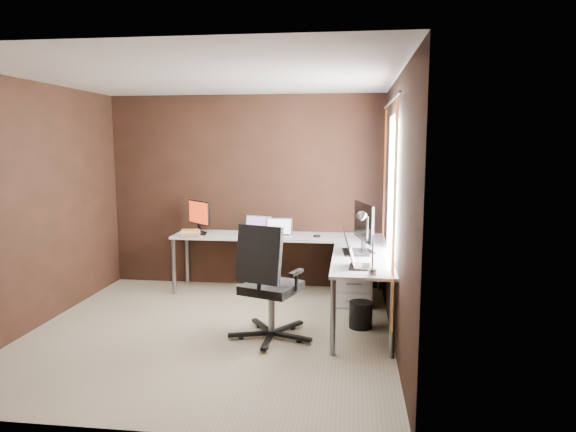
{
  "coord_description": "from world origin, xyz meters",
  "views": [
    {
      "loc": [
        1.39,
        -4.8,
        1.88
      ],
      "look_at": [
        0.67,
        0.95,
        1.06
      ],
      "focal_mm": 32.0,
      "sensor_mm": 36.0,
      "label": 1
    }
  ],
  "objects_px": {
    "laptop_black_big": "(352,248)",
    "office_chair": "(269,305)",
    "laptop_white": "(256,231)",
    "desk_lamp": "(365,235)",
    "monitor_right": "(364,224)",
    "drawer_pedestal": "(354,278)",
    "book_stack": "(190,233)",
    "wastebasket": "(361,315)",
    "monitor_left": "(199,215)",
    "laptop_silver": "(279,233)",
    "laptop_black_small": "(357,263)"
  },
  "relations": [
    {
      "from": "laptop_black_big",
      "to": "office_chair",
      "type": "distance_m",
      "value": 1.12
    },
    {
      "from": "laptop_white",
      "to": "desk_lamp",
      "type": "xyz_separation_m",
      "value": [
        1.31,
        -1.76,
        0.3
      ]
    },
    {
      "from": "office_chair",
      "to": "monitor_right",
      "type": "bearing_deg",
      "value": 57.85
    },
    {
      "from": "drawer_pedestal",
      "to": "book_stack",
      "type": "xyz_separation_m",
      "value": [
        -2.04,
        0.15,
        0.47
      ]
    },
    {
      "from": "laptop_black_big",
      "to": "desk_lamp",
      "type": "distance_m",
      "value": 0.9
    },
    {
      "from": "drawer_pedestal",
      "to": "wastebasket",
      "type": "height_order",
      "value": "drawer_pedestal"
    },
    {
      "from": "monitor_left",
      "to": "monitor_right",
      "type": "xyz_separation_m",
      "value": [
        2.09,
        -0.94,
        0.06
      ]
    },
    {
      "from": "monitor_left",
      "to": "desk_lamp",
      "type": "xyz_separation_m",
      "value": [
        2.08,
        -1.85,
        0.11
      ]
    },
    {
      "from": "monitor_left",
      "to": "desk_lamp",
      "type": "bearing_deg",
      "value": 0.62
    },
    {
      "from": "monitor_right",
      "to": "laptop_silver",
      "type": "height_order",
      "value": "monitor_right"
    },
    {
      "from": "monitor_right",
      "to": "desk_lamp",
      "type": "bearing_deg",
      "value": 164.25
    },
    {
      "from": "monitor_right",
      "to": "office_chair",
      "type": "bearing_deg",
      "value": 113.12
    },
    {
      "from": "laptop_silver",
      "to": "office_chair",
      "type": "height_order",
      "value": "office_chair"
    },
    {
      "from": "monitor_left",
      "to": "monitor_right",
      "type": "relative_size",
      "value": 0.66
    },
    {
      "from": "drawer_pedestal",
      "to": "laptop_black_small",
      "type": "distance_m",
      "value": 1.32
    },
    {
      "from": "monitor_left",
      "to": "laptop_black_big",
      "type": "xyz_separation_m",
      "value": [
        1.97,
        -1.01,
        -0.18
      ]
    },
    {
      "from": "monitor_left",
      "to": "wastebasket",
      "type": "xyz_separation_m",
      "value": [
        2.07,
        -1.24,
        -0.83
      ]
    },
    {
      "from": "monitor_right",
      "to": "book_stack",
      "type": "xyz_separation_m",
      "value": [
        -2.13,
        0.68,
        -0.26
      ]
    },
    {
      "from": "laptop_black_big",
      "to": "wastebasket",
      "type": "bearing_deg",
      "value": -162.93
    },
    {
      "from": "drawer_pedestal",
      "to": "laptop_black_small",
      "type": "bearing_deg",
      "value": -89.24
    },
    {
      "from": "laptop_silver",
      "to": "office_chair",
      "type": "xyz_separation_m",
      "value": [
        0.12,
        -1.51,
        -0.45
      ]
    },
    {
      "from": "monitor_left",
      "to": "book_stack",
      "type": "height_order",
      "value": "monitor_left"
    },
    {
      "from": "laptop_silver",
      "to": "book_stack",
      "type": "distance_m",
      "value": 1.11
    },
    {
      "from": "laptop_white",
      "to": "laptop_black_big",
      "type": "height_order",
      "value": "laptop_black_big"
    },
    {
      "from": "monitor_right",
      "to": "laptop_silver",
      "type": "distance_m",
      "value": 1.32
    },
    {
      "from": "desk_lamp",
      "to": "office_chair",
      "type": "bearing_deg",
      "value": 176.29
    },
    {
      "from": "laptop_black_small",
      "to": "book_stack",
      "type": "distance_m",
      "value": 2.48
    },
    {
      "from": "laptop_black_small",
      "to": "wastebasket",
      "type": "xyz_separation_m",
      "value": [
        0.05,
        0.4,
        -0.64
      ]
    },
    {
      "from": "book_stack",
      "to": "office_chair",
      "type": "xyz_separation_m",
      "value": [
        1.23,
        -1.4,
        -0.43
      ]
    },
    {
      "from": "monitor_right",
      "to": "book_stack",
      "type": "distance_m",
      "value": 2.25
    },
    {
      "from": "laptop_black_small",
      "to": "wastebasket",
      "type": "height_order",
      "value": "laptop_black_small"
    },
    {
      "from": "laptop_white",
      "to": "office_chair",
      "type": "xyz_separation_m",
      "value": [
        0.42,
        -1.57,
        -0.45
      ]
    },
    {
      "from": "laptop_black_big",
      "to": "wastebasket",
      "type": "xyz_separation_m",
      "value": [
        0.1,
        -0.24,
        -0.65
      ]
    },
    {
      "from": "book_stack",
      "to": "monitor_left",
      "type": "bearing_deg",
      "value": 81.18
    },
    {
      "from": "laptop_black_big",
      "to": "office_chair",
      "type": "relative_size",
      "value": 0.35
    },
    {
      "from": "book_stack",
      "to": "laptop_black_big",
      "type": "bearing_deg",
      "value": -20.28
    },
    {
      "from": "drawer_pedestal",
      "to": "desk_lamp",
      "type": "xyz_separation_m",
      "value": [
        0.08,
        -1.44,
        0.78
      ]
    },
    {
      "from": "drawer_pedestal",
      "to": "laptop_silver",
      "type": "distance_m",
      "value": 1.08
    },
    {
      "from": "laptop_white",
      "to": "monitor_right",
      "type": "bearing_deg",
      "value": -18.86
    },
    {
      "from": "laptop_black_small",
      "to": "wastebasket",
      "type": "bearing_deg",
      "value": -5.86
    },
    {
      "from": "drawer_pedestal",
      "to": "office_chair",
      "type": "height_order",
      "value": "office_chair"
    },
    {
      "from": "laptop_silver",
      "to": "laptop_black_big",
      "type": "height_order",
      "value": "laptop_black_big"
    },
    {
      "from": "laptop_black_small",
      "to": "office_chair",
      "type": "height_order",
      "value": "office_chair"
    },
    {
      "from": "desk_lamp",
      "to": "wastebasket",
      "type": "distance_m",
      "value": 1.12
    },
    {
      "from": "laptop_white",
      "to": "desk_lamp",
      "type": "relative_size",
      "value": 0.72
    },
    {
      "from": "drawer_pedestal",
      "to": "wastebasket",
      "type": "relative_size",
      "value": 2.2
    },
    {
      "from": "drawer_pedestal",
      "to": "laptop_black_big",
      "type": "xyz_separation_m",
      "value": [
        -0.03,
        -0.59,
        0.48
      ]
    },
    {
      "from": "office_chair",
      "to": "desk_lamp",
      "type": "bearing_deg",
      "value": 7.38
    },
    {
      "from": "office_chair",
      "to": "wastebasket",
      "type": "distance_m",
      "value": 0.99
    },
    {
      "from": "book_stack",
      "to": "laptop_silver",
      "type": "bearing_deg",
      "value": 5.87
    }
  ]
}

